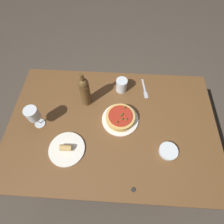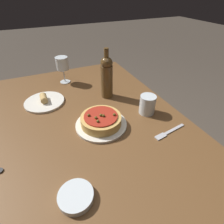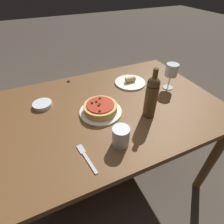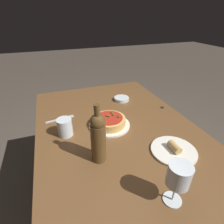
{
  "view_description": "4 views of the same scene",
  "coord_description": "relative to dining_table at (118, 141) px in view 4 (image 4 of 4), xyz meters",
  "views": [
    {
      "loc": [
        -0.03,
        0.52,
        1.83
      ],
      "look_at": [
        0.0,
        -0.06,
        0.83
      ],
      "focal_mm": 28.0,
      "sensor_mm": 36.0,
      "label": 1
    },
    {
      "loc": [
        -0.67,
        0.18,
        1.34
      ],
      "look_at": [
        -0.1,
        -0.07,
        0.88
      ],
      "focal_mm": 28.0,
      "sensor_mm": 36.0,
      "label": 2
    },
    {
      "loc": [
        -0.32,
        -0.79,
        1.43
      ],
      "look_at": [
        -0.01,
        -0.1,
        0.81
      ],
      "focal_mm": 28.0,
      "sensor_mm": 36.0,
      "label": 3
    },
    {
      "loc": [
        0.79,
        -0.32,
        1.38
      ],
      "look_at": [
        -0.06,
        -0.02,
        0.86
      ],
      "focal_mm": 28.0,
      "sensor_mm": 36.0,
      "label": 4
    }
  ],
  "objects": [
    {
      "name": "dining_table",
      "position": [
        0.0,
        0.0,
        0.0
      ],
      "size": [
        1.41,
        0.93,
        0.77
      ],
      "color": "brown",
      "rests_on": "ground_plane"
    },
    {
      "name": "wine_glass",
      "position": [
        0.49,
        0.02,
        0.22
      ],
      "size": [
        0.08,
        0.08,
        0.18
      ],
      "color": "silver",
      "rests_on": "dining_table"
    },
    {
      "name": "wine_bottle",
      "position": [
        0.19,
        -0.17,
        0.22
      ],
      "size": [
        0.07,
        0.07,
        0.29
      ],
      "color": "brown",
      "rests_on": "dining_table"
    },
    {
      "name": "pizza",
      "position": [
        -0.05,
        -0.04,
        0.13
      ],
      "size": [
        0.2,
        0.2,
        0.06
      ],
      "color": "tan",
      "rests_on": "dinner_plate"
    },
    {
      "name": "water_cup",
      "position": [
        -0.05,
        -0.3,
        0.14
      ],
      "size": [
        0.08,
        0.08,
        0.1
      ],
      "color": "silver",
      "rests_on": "dining_table"
    },
    {
      "name": "dinner_plate",
      "position": [
        -0.05,
        -0.04,
        0.1
      ],
      "size": [
        0.25,
        0.25,
        0.01
      ],
      "color": "white",
      "rests_on": "dining_table"
    },
    {
      "name": "bottle_cap",
      "position": [
        -0.14,
        0.4,
        0.09
      ],
      "size": [
        0.02,
        0.02,
        0.01
      ],
      "color": "black",
      "rests_on": "dining_table"
    },
    {
      "name": "fork",
      "position": [
        -0.23,
        -0.31,
        0.09
      ],
      "size": [
        0.05,
        0.18,
        0.0
      ],
      "rotation": [
        0.0,
        0.0,
        1.72
      ],
      "color": "#B7B7BC",
      "rests_on": "dining_table"
    },
    {
      "name": "side_bowl",
      "position": [
        -0.36,
        0.17,
        0.1
      ],
      "size": [
        0.12,
        0.12,
        0.02
      ],
      "color": "silver",
      "rests_on": "dining_table"
    },
    {
      "name": "ground_plane",
      "position": [
        0.0,
        0.0,
        -0.68
      ],
      "size": [
        14.0,
        14.0,
        0.0
      ],
      "primitive_type": "plane",
      "color": "#4C4238"
    },
    {
      "name": "side_plate",
      "position": [
        0.27,
        0.19,
        0.1
      ],
      "size": [
        0.22,
        0.22,
        0.05
      ],
      "color": "white",
      "rests_on": "dining_table"
    }
  ]
}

